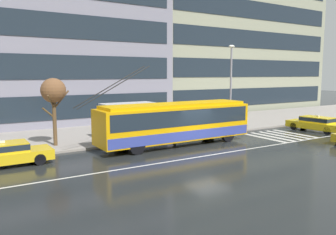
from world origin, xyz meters
TOP-DOWN VIEW (x-y plane):
  - ground_plane at (0.00, 0.00)m, footprint 160.00×160.00m
  - sidewalk_slab at (0.00, 9.06)m, footprint 80.00×10.00m
  - crosswalk_stripe_edge_near at (6.33, 1.03)m, footprint 0.44×4.40m
  - crosswalk_stripe_inner_a at (7.23, 1.03)m, footprint 0.44×4.40m
  - crosswalk_stripe_center at (8.13, 1.03)m, footprint 0.44×4.40m
  - crosswalk_stripe_inner_b at (9.03, 1.03)m, footprint 0.44×4.40m
  - crosswalk_stripe_edge_far at (9.93, 1.03)m, footprint 0.44×4.40m
  - lane_centre_line at (0.00, -1.20)m, footprint 72.00×0.14m
  - trolleybus at (-0.85, 2.46)m, footprint 12.66×2.67m
  - taxi_cross_traffic at (12.49, 0.88)m, footprint 2.16×4.79m
  - taxi_queued_behind_bus at (-11.63, 2.65)m, footprint 4.67×1.89m
  - bus_shelter at (-2.89, 6.10)m, footprint 3.98×1.75m
  - pedestrian_at_shelter at (0.43, 4.53)m, footprint 1.53×1.53m
  - pedestrian_approaching_curb at (-3.63, 6.21)m, footprint 1.13×1.13m
  - pedestrian_walking_past at (-2.36, 5.90)m, footprint 1.58×1.58m
  - street_lamp at (6.20, 4.77)m, footprint 0.60×0.32m
  - street_tree_bare at (-8.22, 5.96)m, footprint 1.84×2.02m
  - office_tower_corner_right at (19.62, 20.98)m, footprint 27.86×12.92m

SIDE VIEW (x-z plane):
  - ground_plane at x=0.00m, z-range 0.00..0.00m
  - lane_centre_line at x=0.00m, z-range 0.00..0.01m
  - crosswalk_stripe_edge_near at x=6.33m, z-range 0.00..0.01m
  - crosswalk_stripe_inner_a at x=7.23m, z-range 0.00..0.01m
  - crosswalk_stripe_center at x=8.13m, z-range 0.00..0.01m
  - crosswalk_stripe_inner_b at x=9.03m, z-range 0.00..0.01m
  - crosswalk_stripe_edge_far at x=9.93m, z-range 0.00..0.01m
  - sidewalk_slab at x=0.00m, z-range 0.00..0.14m
  - taxi_cross_traffic at x=12.49m, z-range 0.01..1.40m
  - taxi_queued_behind_bus at x=-11.63m, z-range 0.01..1.40m
  - trolleybus at x=-0.85m, z-range -1.12..4.32m
  - pedestrian_approaching_curb at x=-3.63m, z-range 0.69..2.70m
  - pedestrian_walking_past at x=-2.36m, z-range 0.78..2.79m
  - pedestrian_at_shelter at x=0.43m, z-range 0.78..2.82m
  - bus_shelter at x=-2.89m, z-range 0.80..3.42m
  - street_tree_bare at x=-8.22m, z-range 1.47..5.98m
  - street_lamp at x=6.20m, z-range 0.76..7.94m
  - office_tower_corner_right at x=19.62m, z-range 0.01..22.30m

